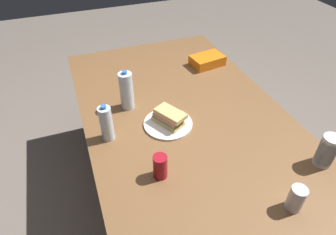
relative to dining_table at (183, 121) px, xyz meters
The scene contains 10 objects.
ground_plane 0.66m from the dining_table, ahead, with size 8.00×8.00×0.00m, color #70665B.
dining_table is the anchor object (origin of this frame).
paper_plate 0.16m from the dining_table, 58.64° to the right, with size 0.27×0.27×0.01m, color white.
sandwich 0.19m from the dining_table, 57.09° to the right, with size 0.20×0.17×0.08m.
soda_can_red 0.50m from the dining_table, 35.17° to the right, with size 0.07×0.07×0.12m, color maroon.
chip_bag 0.59m from the dining_table, 140.23° to the left, with size 0.23×0.15×0.07m, color orange.
water_bottle_tall 0.38m from the dining_table, 118.87° to the right, with size 0.08×0.08×0.24m.
plastic_cup_stack 0.77m from the dining_table, 38.30° to the left, with size 0.08×0.08×0.17m.
water_bottle_spare 0.49m from the dining_table, 81.62° to the right, with size 0.07×0.07×0.21m.
soda_can_silver 0.78m from the dining_table, 13.45° to the left, with size 0.07×0.07×0.12m, color silver.
Camera 1 is at (1.22, -0.55, 1.80)m, focal length 31.30 mm.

